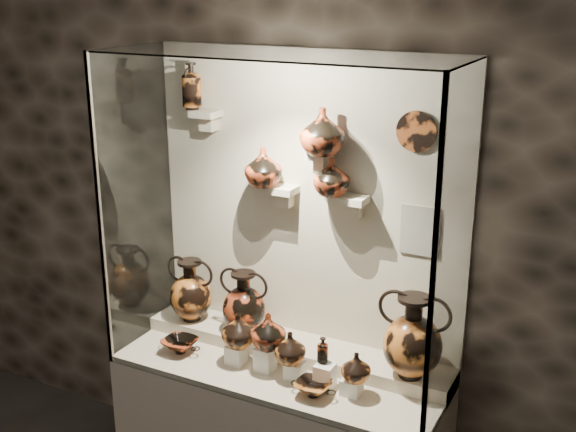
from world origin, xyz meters
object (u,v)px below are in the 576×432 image
at_px(jug_b, 268,331).
at_px(kylix_left, 180,344).
at_px(amphora_left, 191,290).
at_px(ovoid_vase_a, 263,167).
at_px(lekythos_tall, 192,83).
at_px(lekythos_small, 323,348).
at_px(kylix_right, 313,387).
at_px(amphora_right, 412,336).
at_px(ovoid_vase_c, 332,177).
at_px(ovoid_vase_b, 322,131).
at_px(jug_e, 356,367).
at_px(jug_a, 239,330).
at_px(jug_c, 290,348).
at_px(amphora_mid, 244,302).

distance_m(jug_b, kylix_left, 0.54).
xyz_separation_m(amphora_left, ovoid_vase_a, (0.44, 0.05, 0.74)).
bearing_deg(lekythos_tall, lekythos_small, -41.27).
height_order(jug_b, ovoid_vase_a, ovoid_vase_a).
relative_size(kylix_right, lekythos_tall, 0.81).
relative_size(lekythos_small, kylix_left, 0.64).
height_order(amphora_right, kylix_right, amphora_right).
relative_size(amphora_right, ovoid_vase_c, 2.26).
distance_m(jug_b, lekythos_tall, 1.32).
relative_size(amphora_left, ovoid_vase_b, 1.57).
bearing_deg(kylix_right, kylix_left, 173.08).
xyz_separation_m(amphora_left, jug_b, (0.60, -0.20, -0.02)).
xyz_separation_m(amphora_left, jug_e, (1.07, -0.21, -0.09)).
height_order(kylix_left, lekythos_tall, lekythos_tall).
xyz_separation_m(jug_a, lekythos_small, (0.46, 0.02, 0.00)).
xyz_separation_m(jug_e, lekythos_tall, (-1.07, 0.29, 1.22)).
relative_size(amphora_left, jug_e, 2.41).
xyz_separation_m(amphora_right, kylix_right, (-0.38, -0.27, -0.23)).
relative_size(jug_a, ovoid_vase_a, 0.92).
bearing_deg(amphora_right, ovoid_vase_b, -179.57).
bearing_deg(ovoid_vase_c, jug_a, -143.97).
relative_size(jug_e, ovoid_vase_c, 0.79).
height_order(jug_e, kylix_right, jug_e).
distance_m(jug_c, ovoid_vase_b, 1.06).
relative_size(kylix_left, kylix_right, 1.06).
height_order(amphora_left, kylix_left, amphora_left).
relative_size(amphora_right, kylix_left, 1.79).
distance_m(kylix_right, ovoid_vase_a, 1.10).
relative_size(ovoid_vase_b, ovoid_vase_c, 1.22).
bearing_deg(amphora_mid, ovoid_vase_a, 12.90).
xyz_separation_m(jug_b, jug_c, (0.13, -0.02, -0.05)).
distance_m(amphora_right, kylix_left, 1.23).
bearing_deg(jug_c, ovoid_vase_c, 65.10).
height_order(jug_b, kylix_left, jug_b).
relative_size(jug_e, kylix_left, 0.63).
relative_size(amphora_left, kylix_right, 1.60).
height_order(jug_c, ovoid_vase_c, ovoid_vase_c).
height_order(lekythos_small, kylix_left, lekythos_small).
bearing_deg(jug_c, ovoid_vase_a, 130.58).
xyz_separation_m(jug_e, kylix_left, (-0.98, -0.03, -0.11)).
bearing_deg(kylix_right, jug_c, 150.20).
height_order(lekythos_small, ovoid_vase_c, ovoid_vase_c).
relative_size(jug_b, lekythos_small, 1.26).
distance_m(amphora_mid, kylix_left, 0.40).
distance_m(kylix_left, ovoid_vase_c, 1.22).
bearing_deg(amphora_mid, kylix_right, -38.50).
xyz_separation_m(amphora_right, ovoid_vase_a, (-0.84, 0.07, 0.71)).
height_order(jug_a, jug_e, jug_a).
xyz_separation_m(jug_b, jug_e, (0.48, -0.01, -0.07)).
relative_size(amphora_mid, jug_e, 2.37).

